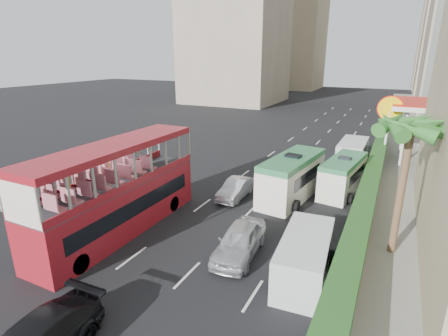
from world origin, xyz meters
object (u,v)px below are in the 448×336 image
Objects in this scene: double_decker_bus at (118,189)px; car_silver_lane_a at (236,197)px; panel_van_near at (305,257)px; minibus_far at (343,176)px; palm_tree at (401,191)px; van_asset at (300,179)px; minibus_near at (292,178)px; panel_van_far at (352,153)px; car_silver_lane_b at (239,254)px; shell_station at (428,132)px.

car_silver_lane_a is (3.84, 7.23, -2.53)m from double_decker_bus.
panel_van_near is at bearing -46.85° from car_silver_lane_a.
palm_tree is at bearing -57.26° from minibus_far.
van_asset is 0.84× the size of palm_tree.
car_silver_lane_a is 4.10m from minibus_near.
minibus_near is 1.25× the size of panel_van_far.
minibus_far is (10.29, 11.53, -1.27)m from double_decker_bus.
van_asset is (3.02, 5.78, 0.00)m from car_silver_lane_a.
double_decker_bus is 2.44× the size of car_silver_lane_b.
panel_van_near is at bearing -88.20° from panel_van_far.
minibus_near is at bearing -79.01° from van_asset.
palm_tree reaches higher than panel_van_far.
shell_station is (2.20, 19.00, -0.63)m from palm_tree.
van_asset is at bearing 62.71° from car_silver_lane_a.
double_decker_bus reaches higher than minibus_near.
car_silver_lane_b is 12.40m from van_asset.
panel_van_far is (-0.30, 18.72, 0.08)m from panel_van_near.
shell_station is (16.00, 23.00, 0.22)m from double_decker_bus.
panel_van_far is at bearing 82.13° from minibus_near.
panel_van_near is at bearing -103.95° from shell_station.
minibus_far is at bearing 33.93° from car_silver_lane_a.
panel_van_far is at bearing 86.27° from panel_van_near.
car_silver_lane_b is at bearing -84.13° from van_asset.
minibus_far reaches higher than car_silver_lane_b.
minibus_near is at bearing -121.66° from shell_station.
minibus_far is at bearing -18.28° from van_asset.
minibus_far is at bearing -87.19° from panel_van_far.
panel_van_far is at bearing 75.96° from car_silver_lane_b.
double_decker_bus is at bearing -124.82° from shell_station.
car_silver_lane_b is at bearing 5.01° from double_decker_bus.
van_asset is at bearing 100.61° from panel_van_near.
double_decker_bus is 2.05× the size of panel_van_far.
car_silver_lane_b is 24.27m from shell_station.
palm_tree is (9.96, -3.23, 3.38)m from car_silver_lane_a.
van_asset is 0.95× the size of minibus_far.
van_asset is 6.82m from panel_van_far.
car_silver_lane_a is at bearing -127.64° from shell_station.
palm_tree reaches higher than car_silver_lane_a.
panel_van_far is at bearing 104.11° from palm_tree.
car_silver_lane_b is at bearing -111.85° from shell_station.
car_silver_lane_b is 0.84× the size of panel_van_far.
double_decker_bus reaches higher than car_silver_lane_b.
minibus_far is 0.89× the size of palm_tree.
double_decker_bus is at bearing -117.66° from car_silver_lane_a.
shell_station is (8.98, 22.38, 2.75)m from car_silver_lane_b.
panel_van_far is (10.04, 18.94, -1.46)m from double_decker_bus.
palm_tree is (13.80, 4.00, 0.85)m from double_decker_bus.
car_silver_lane_a is at bearing -138.61° from minibus_far.
shell_station reaches higher than panel_van_far.
van_asset is 3.95m from minibus_far.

